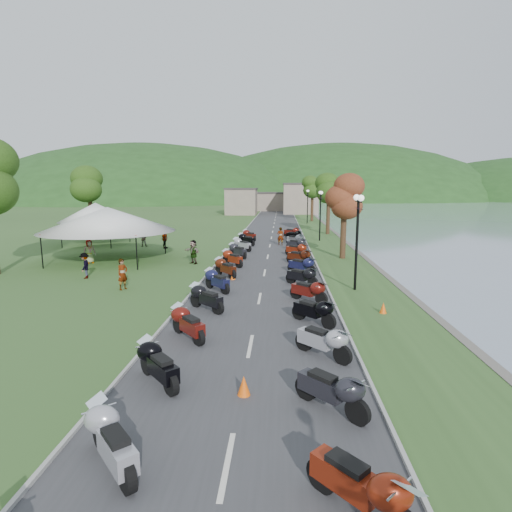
{
  "coord_description": "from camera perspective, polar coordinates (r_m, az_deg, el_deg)",
  "views": [
    {
      "loc": [
        1.01,
        -3.02,
        5.43
      ],
      "look_at": [
        -0.48,
        20.86,
        1.3
      ],
      "focal_mm": 28.0,
      "sensor_mm": 36.0,
      "label": 1
    }
  ],
  "objects": [
    {
      "name": "road",
      "position": [
        43.37,
        2.22,
        2.6
      ],
      "size": [
        7.0,
        120.0,
        0.02
      ],
      "primitive_type": "cube",
      "color": "#3D3D40",
      "rests_on": "ground"
    },
    {
      "name": "hills_backdrop",
      "position": [
        203.1,
        3.33,
        8.24
      ],
      "size": [
        360.0,
        120.0,
        76.0
      ],
      "primitive_type": null,
      "color": "#285621",
      "rests_on": "ground"
    },
    {
      "name": "far_building",
      "position": [
        88.12,
        1.64,
        7.88
      ],
      "size": [
        18.0,
        16.0,
        5.0
      ],
      "primitive_type": "cube",
      "color": "gray",
      "rests_on": "ground"
    },
    {
      "name": "moto_row_left",
      "position": [
        21.13,
        -5.55,
        -3.61
      ],
      "size": [
        2.6,
        42.92,
        1.1
      ],
      "primitive_type": null,
      "color": "#331411",
      "rests_on": "ground"
    },
    {
      "name": "moto_row_right",
      "position": [
        25.43,
        6.39,
        -1.33
      ],
      "size": [
        2.6,
        40.37,
        1.1
      ],
      "primitive_type": null,
      "color": "#331411",
      "rests_on": "ground"
    },
    {
      "name": "vendor_tent_main",
      "position": [
        31.69,
        -20.28,
        2.97
      ],
      "size": [
        6.53,
        6.53,
        4.0
      ],
      "primitive_type": null,
      "color": "silver",
      "rests_on": "ground"
    },
    {
      "name": "vendor_tent_side",
      "position": [
        40.96,
        -21.82,
        4.29
      ],
      "size": [
        4.55,
        4.55,
        4.0
      ],
      "primitive_type": null,
      "color": "silver",
      "rests_on": "ground"
    },
    {
      "name": "tree_lakeside",
      "position": [
        31.14,
        12.47,
        6.19
      ],
      "size": [
        2.59,
        2.59,
        7.2
      ],
      "primitive_type": null,
      "color": "#315918",
      "rests_on": "ground"
    },
    {
      "name": "pedestrian_a",
      "position": [
        22.7,
        -18.41,
        -4.56
      ],
      "size": [
        0.69,
        0.76,
        1.69
      ],
      "primitive_type": "imported",
      "rotation": [
        0.0,
        0.0,
        1.07
      ],
      "color": "slate",
      "rests_on": "ground"
    },
    {
      "name": "pedestrian_b",
      "position": [
        38.55,
        -15.77,
        1.32
      ],
      "size": [
        0.81,
        0.53,
        1.53
      ],
      "primitive_type": "imported",
      "rotation": [
        0.0,
        0.0,
        3.31
      ],
      "color": "slate",
      "rests_on": "ground"
    },
    {
      "name": "pedestrian_c",
      "position": [
        26.23,
        -23.14,
        -2.96
      ],
      "size": [
        0.65,
        1.08,
        1.57
      ],
      "primitive_type": "imported",
      "rotation": [
        0.0,
        0.0,
        4.96
      ],
      "color": "slate",
      "rests_on": "ground"
    },
    {
      "name": "traffic_cone_near",
      "position": [
        11.04,
        -1.75,
        -18.04
      ],
      "size": [
        0.36,
        0.36,
        0.55
      ],
      "primitive_type": "cone",
      "color": "#F2590C",
      "rests_on": "ground"
    }
  ]
}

